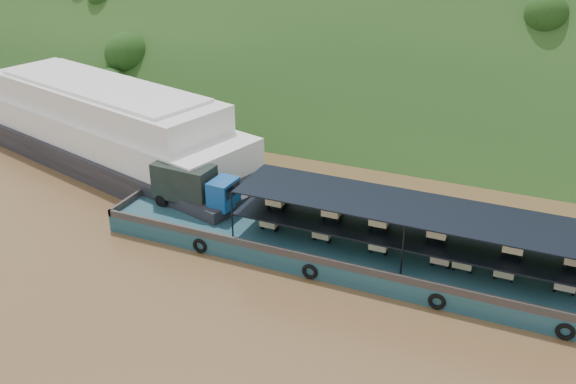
% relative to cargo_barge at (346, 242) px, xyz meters
% --- Properties ---
extents(ground, '(160.00, 160.00, 0.00)m').
position_rel_cargo_barge_xyz_m(ground, '(-2.87, -1.53, -1.10)').
color(ground, brown).
rests_on(ground, ground).
extents(hillside, '(140.00, 39.60, 39.60)m').
position_rel_cargo_barge_xyz_m(hillside, '(-2.87, 34.47, -1.10)').
color(hillside, '#193814').
rests_on(hillside, ground).
extents(cargo_barge, '(35.00, 7.18, 4.54)m').
position_rel_cargo_barge_xyz_m(cargo_barge, '(0.00, 0.00, 0.00)').
color(cargo_barge, '#163D4F').
rests_on(cargo_barge, ground).
extents(passenger_ferry, '(36.37, 17.87, 7.15)m').
position_rel_cargo_barge_xyz_m(passenger_ferry, '(-24.88, 7.17, 1.99)').
color(passenger_ferry, black).
rests_on(passenger_ferry, ground).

